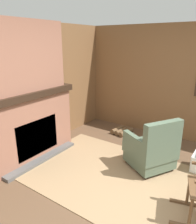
% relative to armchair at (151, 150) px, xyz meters
% --- Properties ---
extents(ground_plane, '(14.00, 14.00, 0.00)m').
position_rel_armchair_xyz_m(ground_plane, '(0.18, -0.87, -0.34)').
color(ground_plane, brown).
extents(wood_panel_wall_left, '(0.06, 5.37, 2.43)m').
position_rel_armchair_xyz_m(wood_panel_wall_left, '(-2.23, -0.87, 0.87)').
color(wood_panel_wall_left, brown).
rests_on(wood_panel_wall_left, ground).
extents(wood_panel_wall_back, '(5.37, 0.09, 2.43)m').
position_rel_armchair_xyz_m(wood_panel_wall_back, '(0.20, 1.54, 0.88)').
color(wood_panel_wall_back, brown).
rests_on(wood_panel_wall_back, ground).
extents(fireplace_hearth, '(0.63, 1.81, 1.26)m').
position_rel_armchair_xyz_m(fireplace_hearth, '(-1.98, -0.87, 0.29)').
color(fireplace_hearth, '#93604C').
rests_on(fireplace_hearth, ground).
extents(chimney_breast, '(0.37, 1.51, 1.15)m').
position_rel_armchair_xyz_m(chimney_breast, '(-1.99, -0.87, 1.49)').
color(chimney_breast, '#93604C').
rests_on(chimney_breast, fireplace_hearth).
extents(area_rug, '(3.09, 1.97, 0.01)m').
position_rel_armchair_xyz_m(area_rug, '(-0.32, -0.55, -0.34)').
color(area_rug, '#997A56').
rests_on(area_rug, ground).
extents(armchair, '(0.93, 0.93, 0.92)m').
position_rel_armchair_xyz_m(armchair, '(0.00, 0.00, 0.00)').
color(armchair, '#516651').
rests_on(armchair, ground).
extents(firewood_stack, '(0.42, 0.47, 0.12)m').
position_rel_armchair_xyz_m(firewood_stack, '(-1.12, 1.04, -0.28)').
color(firewood_stack, brown).
rests_on(firewood_stack, ground).
extents(storage_case, '(0.15, 0.26, 0.15)m').
position_rel_armchair_xyz_m(storage_case, '(-2.03, -0.61, 0.99)').
color(storage_case, black).
rests_on(storage_case, fireplace_hearth).
extents(decorative_plate_on_mantel, '(0.07, 0.27, 0.27)m').
position_rel_armchair_xyz_m(decorative_plate_on_mantel, '(-2.05, -0.93, 1.05)').
color(decorative_plate_on_mantel, red).
rests_on(decorative_plate_on_mantel, fireplace_hearth).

